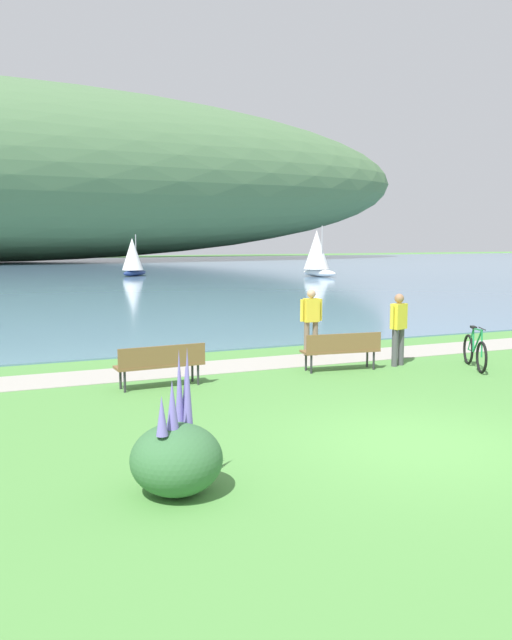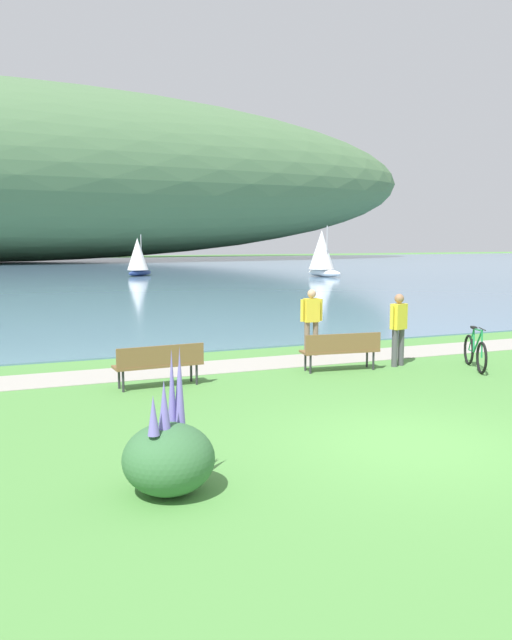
{
  "view_description": "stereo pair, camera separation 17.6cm",
  "coord_description": "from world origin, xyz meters",
  "views": [
    {
      "loc": [
        -5.75,
        -7.65,
        3.02
      ],
      "look_at": [
        0.31,
        6.97,
        1.0
      ],
      "focal_mm": 36.5,
      "sensor_mm": 36.0,
      "label": 1
    },
    {
      "loc": [
        -5.59,
        -7.72,
        3.02
      ],
      "look_at": [
        0.31,
        6.97,
        1.0
      ],
      "focal_mm": 36.5,
      "sensor_mm": 36.0,
      "label": 2
    }
  ],
  "objects": [
    {
      "name": "sailboat_toward_hillside",
      "position": [
        17.57,
        36.47,
        1.85
      ],
      "size": [
        2.45,
        3.4,
        3.85
      ],
      "color": "white",
      "rests_on": "bay_water"
    },
    {
      "name": "park_bench_near_camera",
      "position": [
        1.61,
        5.02,
        0.52
      ],
      "size": [
        1.84,
        0.67,
        0.88
      ],
      "color": "brown",
      "rests_on": "ground"
    },
    {
      "name": "sailboat_mid_bay",
      "position": [
        4.7,
        42.36,
        1.55
      ],
      "size": [
        2.6,
        2.51,
        3.2
      ],
      "color": "navy",
      "rests_on": "bay_water"
    },
    {
      "name": "echium_bush_closest_to_camera",
      "position": [
        -3.79,
        -0.48,
        0.46
      ],
      "size": [
        1.1,
        1.1,
        1.73
      ],
      "color": "#386B3D",
      "rests_on": "ground"
    },
    {
      "name": "park_bench_further_along",
      "position": [
        -2.6,
        4.96,
        0.52
      ],
      "size": [
        1.83,
        0.59,
        0.88
      ],
      "color": "brown",
      "rests_on": "ground"
    },
    {
      "name": "shoreline_path",
      "position": [
        0.0,
        6.5,
        0.01
      ],
      "size": [
        60.0,
        1.5,
        0.01
      ],
      "primitive_type": "cube",
      "color": "#A39E93",
      "rests_on": "ground"
    },
    {
      "name": "person_on_the_grass",
      "position": [
        3.14,
        5.03,
        0.98
      ],
      "size": [
        0.58,
        0.33,
        1.71
      ],
      "color": "#4C4C51",
      "rests_on": "ground"
    },
    {
      "name": "ground_plane",
      "position": [
        0.0,
        0.0,
        0.0
      ],
      "size": [
        200.0,
        200.0,
        0.0
      ],
      "primitive_type": "plane",
      "color": "#518E42"
    },
    {
      "name": "bay_water",
      "position": [
        0.0,
        48.47,
        0.02
      ],
      "size": [
        180.0,
        80.0,
        0.04
      ],
      "primitive_type": "cube",
      "color": "#5B7F9E",
      "rests_on": "ground"
    },
    {
      "name": "bicycle_leaning_near_bench",
      "position": [
        4.58,
        4.07,
        0.4
      ],
      "size": [
        0.8,
        1.63,
        1.01
      ],
      "color": "black",
      "rests_on": "ground"
    },
    {
      "name": "person_at_shoreline",
      "position": [
        1.83,
        6.97,
        0.98
      ],
      "size": [
        0.61,
        0.23,
        1.71
      ],
      "color": "#72604C",
      "rests_on": "ground"
    }
  ]
}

